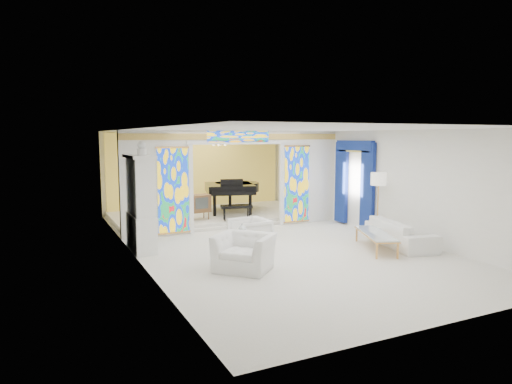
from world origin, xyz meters
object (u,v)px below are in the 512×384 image
coffee_table (376,234)px  grand_piano (233,188)px  sofa (400,233)px  tv_console (199,203)px  china_cabinet (141,204)px  armchair_left (244,252)px  armchair_right (250,234)px

coffee_table → grand_piano: size_ratio=0.63×
sofa → grand_piano: (-2.22, 5.94, 0.67)m
coffee_table → tv_console: tv_console is taller
sofa → tv_console: size_ratio=2.87×
sofa → tv_console: 6.25m
grand_piano → coffee_table: bearing=-62.6°
china_cabinet → tv_console: bearing=46.7°
china_cabinet → coffee_table: (5.30, -2.51, -0.78)m
grand_piano → tv_console: (-1.63, -1.03, -0.30)m
armchair_left → china_cabinet: bearing=166.6°
armchair_right → tv_console: bearing=177.5°
sofa → grand_piano: grand_piano is taller
coffee_table → sofa: bearing=4.0°
sofa → grand_piano: bearing=33.7°
grand_piano → tv_console: bearing=-133.1°
sofa → grand_piano: size_ratio=0.72×
armchair_right → sofa: size_ratio=0.38×
armchair_right → tv_console: size_ratio=1.10×
sofa → coffee_table: 0.87m
grand_piano → tv_console: size_ratio=3.96×
china_cabinet → tv_console: 3.41m
china_cabinet → armchair_right: china_cabinet is taller
armchair_right → grand_piano: 4.97m
armchair_left → grand_piano: grand_piano is taller
china_cabinet → tv_console: china_cabinet is taller
armchair_left → grand_piano: bearing=114.7°
armchair_left → tv_console: (0.71, 5.13, 0.32)m
armchair_left → coffee_table: size_ratio=0.59×
sofa → tv_console: bearing=51.3°
grand_piano → armchair_left: bearing=-96.2°
armchair_right → china_cabinet: bearing=-120.4°
armchair_right → coffee_table: bearing=61.6°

